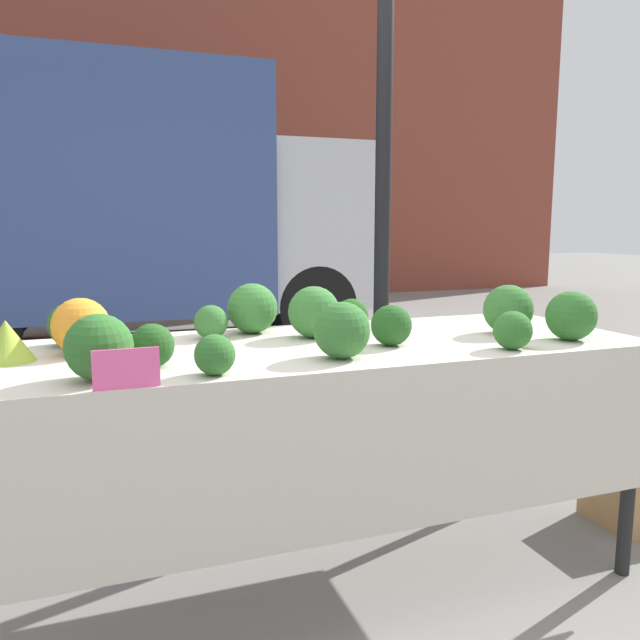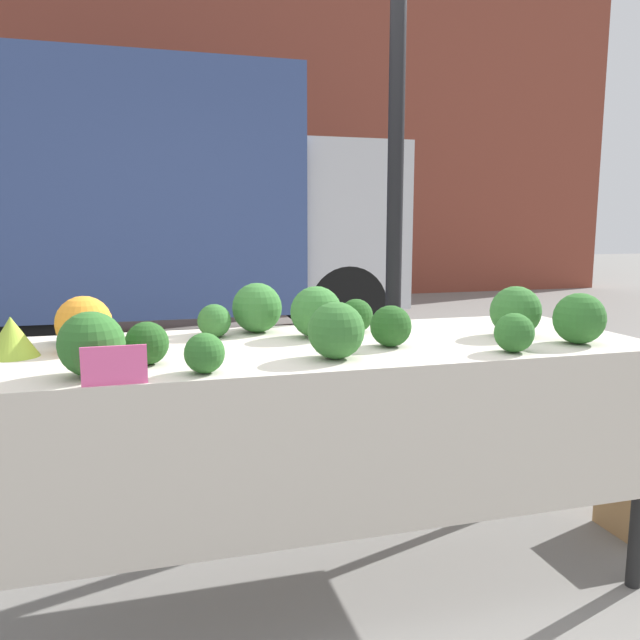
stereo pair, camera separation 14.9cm
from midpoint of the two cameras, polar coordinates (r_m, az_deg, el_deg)
The scene contains 21 objects.
ground_plane at distance 2.42m, azimuth 1.91°, elevation -22.56°, with size 40.00×40.00×0.00m, color gray.
building_facade at distance 10.92m, azimuth -12.90°, elevation 19.95°, with size 16.00×0.60×6.82m.
tent_pole at distance 2.79m, azimuth 8.41°, elevation 10.19°, with size 0.07×0.07×2.67m.
parked_truck at distance 6.79m, azimuth -13.64°, elevation 10.37°, with size 4.63×1.84×2.76m.
market_table at distance 2.07m, azimuth 2.58°, elevation -5.37°, with size 2.22×0.80×0.86m.
orange_cauliflower at distance 2.08m, azimuth -18.89°, elevation -0.32°, with size 0.18×0.18×0.18m.
romanesco_head at distance 2.07m, azimuth -24.55°, elevation -1.42°, with size 0.16×0.16×0.12m.
broccoli_head_0 at distance 2.32m, azimuth 5.17°, elevation 0.39°, with size 0.13×0.13×0.13m.
broccoli_head_1 at distance 1.70m, azimuth -8.05°, elevation -3.04°, with size 0.11×0.11×0.11m.
broccoli_head_2 at distance 2.29m, azimuth 24.37°, elevation 0.12°, with size 0.17×0.17×0.17m.
broccoli_head_3 at distance 2.20m, azimuth 1.58°, elevation 0.73°, with size 0.18×0.18×0.18m.
broccoli_head_4 at distance 2.36m, azimuth 19.20°, elevation 0.75°, with size 0.18×0.18×0.18m.
broccoli_head_5 at distance 1.83m, azimuth -13.32°, elevation -2.10°, with size 0.12×0.12×0.12m.
broccoli_head_6 at distance 2.07m, azimuth 19.33°, elevation -1.12°, with size 0.12×0.12×0.12m.
broccoli_head_7 at distance 2.25m, azimuth -19.63°, elevation -0.16°, with size 0.14×0.14×0.14m.
broccoli_head_8 at distance 1.86m, azimuth 3.79°, elevation -0.98°, with size 0.17×0.17×0.17m.
broccoli_head_9 at distance 2.06m, azimuth 8.56°, elevation -0.57°, with size 0.14×0.14×0.14m.
broccoli_head_10 at distance 2.23m, azimuth -7.76°, elevation -0.09°, with size 0.12×0.12×0.12m.
broccoli_head_11 at distance 2.31m, azimuth -3.95°, elevation 1.12°, with size 0.18×0.18×0.18m.
broccoli_head_12 at distance 1.72m, azimuth -17.87°, elevation -2.13°, with size 0.17×0.17×0.17m.
price_sign at distance 1.62m, azimuth -15.81°, elevation -4.04°, with size 0.16×0.01×0.10m.
Camera 2 is at (-0.56, -1.99, 1.26)m, focal length 35.00 mm.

